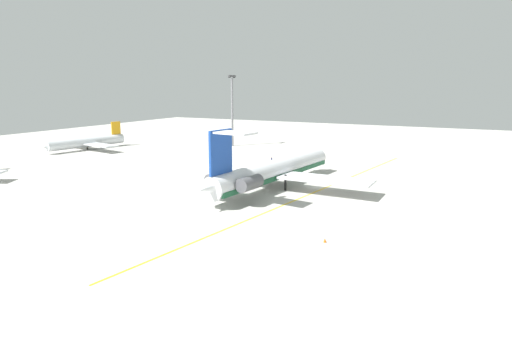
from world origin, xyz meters
TOP-DOWN VIEW (x-y plane):
  - ground at (0.00, 0.00)m, footprint 285.50×285.50m
  - main_jetliner at (-4.54, 7.87)m, footprint 43.64×38.60m
  - airliner_mid_left at (15.57, 81.01)m, footprint 26.82×26.66m
  - ground_crew_near_nose at (20.32, 19.36)m, footprint 0.39×0.28m
  - ground_crew_near_tail at (12.13, 27.61)m, footprint 0.29×0.43m
  - safety_cone_nose at (-28.12, -10.87)m, footprint 0.40×0.40m
  - taxiway_centreline at (-3.32, -0.80)m, footprint 94.65×14.35m
  - light_mast at (44.60, 45.04)m, footprint 4.00×0.70m

SIDE VIEW (x-z plane):
  - ground at x=0.00m, z-range 0.00..0.00m
  - taxiway_centreline at x=-3.32m, z-range 0.00..0.01m
  - safety_cone_nose at x=-28.12m, z-range 0.00..0.55m
  - ground_crew_near_nose at x=20.32m, z-range 0.24..2.00m
  - ground_crew_near_tail at x=12.13m, z-range 0.24..2.06m
  - airliner_mid_left at x=15.57m, z-range -1.65..6.38m
  - main_jetliner at x=-4.54m, z-range -2.89..9.82m
  - light_mast at x=44.60m, z-range 1.20..24.12m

